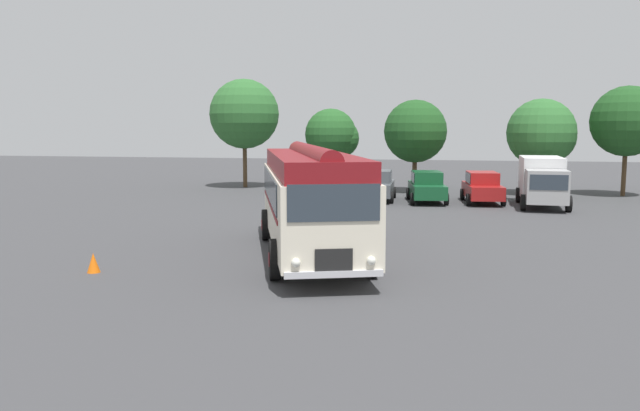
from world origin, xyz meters
The scene contains 13 objects.
ground_plane centered at (0.00, 0.00, 0.00)m, with size 120.00×120.00×0.00m, color #3D3D3F.
vintage_bus centered at (-0.07, 0.04, 1.89)m, with size 5.56×10.34×3.49m.
car_near_left centered at (-2.52, 14.68, 0.85)m, with size 1.97×4.20×1.66m.
car_mid_left centered at (0.35, 15.45, 0.85)m, with size 2.06×4.25×1.66m.
car_mid_right centered at (3.07, 15.12, 0.85)m, with size 2.39×4.40×1.66m.
car_far_right centered at (6.00, 15.33, 0.85)m, with size 2.26×4.34×1.66m.
box_van centered at (8.92, 14.56, 1.36)m, with size 2.51×5.84×2.50m.
tree_far_left centered at (-9.17, 21.34, 4.97)m, with size 4.65×4.65×7.24m.
tree_left_of_centre centered at (-3.16, 21.19, 3.48)m, with size 3.51×3.35×5.25m.
tree_centre centered at (2.16, 20.36, 3.76)m, with size 3.88×3.88×5.73m.
tree_right_of_centre centered at (9.74, 20.38, 3.63)m, with size 4.10×4.03×5.73m.
tree_far_right centered at (14.46, 20.55, 4.32)m, with size 4.12×4.12×6.45m.
traffic_cone centered at (-5.50, -3.49, 0.28)m, with size 0.36×0.36×0.55m, color orange.
Camera 1 is at (4.08, -18.92, 4.02)m, focal length 35.00 mm.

